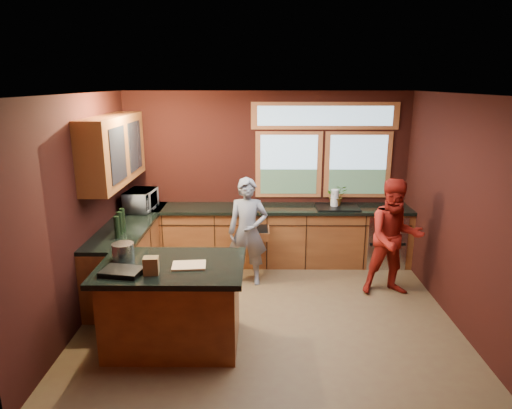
{
  "coord_description": "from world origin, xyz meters",
  "views": [
    {
      "loc": [
        -0.11,
        -5.2,
        2.83
      ],
      "look_at": [
        -0.16,
        0.4,
        1.32
      ],
      "focal_mm": 32.0,
      "sensor_mm": 36.0,
      "label": 1
    }
  ],
  "objects_px": {
    "stock_pot": "(123,251)",
    "cutting_board": "(189,265)",
    "person_grey": "(248,232)",
    "person_red": "(394,238)",
    "island": "(173,304)"
  },
  "relations": [
    {
      "from": "stock_pot",
      "to": "cutting_board",
      "type": "bearing_deg",
      "value": -14.93
    },
    {
      "from": "person_red",
      "to": "stock_pot",
      "type": "xyz_separation_m",
      "value": [
        -3.31,
        -1.13,
        0.23
      ]
    },
    {
      "from": "person_grey",
      "to": "person_red",
      "type": "xyz_separation_m",
      "value": [
        1.98,
        -0.33,
        0.03
      ]
    },
    {
      "from": "island",
      "to": "person_grey",
      "type": "height_order",
      "value": "person_grey"
    },
    {
      "from": "person_grey",
      "to": "cutting_board",
      "type": "relative_size",
      "value": 4.43
    },
    {
      "from": "island",
      "to": "cutting_board",
      "type": "xyz_separation_m",
      "value": [
        0.2,
        -0.05,
        0.48
      ]
    },
    {
      "from": "person_red",
      "to": "cutting_board",
      "type": "relative_size",
      "value": 4.6
    },
    {
      "from": "cutting_board",
      "to": "stock_pot",
      "type": "bearing_deg",
      "value": 165.07
    },
    {
      "from": "island",
      "to": "person_red",
      "type": "height_order",
      "value": "person_red"
    },
    {
      "from": "island",
      "to": "person_grey",
      "type": "distance_m",
      "value": 1.81
    },
    {
      "from": "island",
      "to": "cutting_board",
      "type": "distance_m",
      "value": 0.52
    },
    {
      "from": "island",
      "to": "person_red",
      "type": "xyz_separation_m",
      "value": [
        2.76,
        1.28,
        0.33
      ]
    },
    {
      "from": "stock_pot",
      "to": "person_red",
      "type": "bearing_deg",
      "value": 18.88
    },
    {
      "from": "person_red",
      "to": "cutting_board",
      "type": "distance_m",
      "value": 2.89
    },
    {
      "from": "person_grey",
      "to": "stock_pot",
      "type": "height_order",
      "value": "person_grey"
    }
  ]
}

